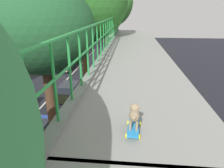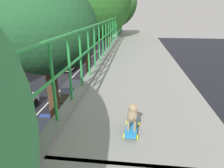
{
  "view_description": "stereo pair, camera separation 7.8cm",
  "coord_description": "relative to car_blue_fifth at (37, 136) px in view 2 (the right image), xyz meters",
  "views": [
    {
      "loc": [
        0.76,
        -0.99,
        7.71
      ],
      "look_at": [
        0.43,
        2.5,
        6.39
      ],
      "focal_mm": 31.64,
      "sensor_mm": 36.0,
      "label": 1
    },
    {
      "loc": [
        0.84,
        -0.98,
        7.71
      ],
      "look_at": [
        0.43,
        2.5,
        6.39
      ],
      "focal_mm": 31.64,
      "sensor_mm": 36.0,
      "label": 2
    }
  ],
  "objects": [
    {
      "name": "small_dog",
      "position": [
        5.63,
        -7.01,
        5.74
      ],
      "size": [
        0.16,
        0.34,
        0.3
      ],
      "color": "#9C8365",
      "rests_on": "toy_skateboard"
    },
    {
      "name": "roadside_tree_mid",
      "position": [
        2.25,
        -2.02,
        6.32
      ],
      "size": [
        3.94,
        3.94,
        8.8
      ],
      "color": "#4A311F",
      "rests_on": "ground"
    },
    {
      "name": "car_blue_fifth",
      "position": [
        0.0,
        0.0,
        0.0
      ],
      "size": [
        1.83,
        4.54,
        1.37
      ],
      "color": "#213C96",
      "rests_on": "ground"
    },
    {
      "name": "car_white_sixth",
      "position": [
        -3.47,
        3.69,
        0.06
      ],
      "size": [
        1.81,
        4.11,
        1.48
      ],
      "color": "silver",
      "rests_on": "ground"
    },
    {
      "name": "city_bus",
      "position": [
        -3.71,
        19.16,
        1.2
      ],
      "size": [
        2.73,
        10.2,
        3.26
      ],
      "color": "beige",
      "rests_on": "ground"
    },
    {
      "name": "roadside_tree_farthest",
      "position": [
        2.76,
        13.75,
        7.85
      ],
      "size": [
        5.83,
        5.83,
        11.3
      ],
      "color": "brown",
      "rests_on": "ground"
    },
    {
      "name": "roadside_tree_far",
      "position": [
        2.45,
        3.66,
        7.51
      ],
      "size": [
        5.71,
        5.71,
        10.7
      ],
      "color": "brown",
      "rests_on": "ground"
    },
    {
      "name": "toy_skateboard",
      "position": [
        5.63,
        -7.02,
        5.53
      ],
      "size": [
        0.22,
        0.52,
        0.09
      ],
      "color": "#2589DB",
      "rests_on": "overpass_deck"
    },
    {
      "name": "car_black_seventh",
      "position": [
        0.04,
        7.14,
        0.02
      ],
      "size": [
        1.92,
        3.89,
        1.38
      ],
      "color": "black",
      "rests_on": "ground"
    }
  ]
}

